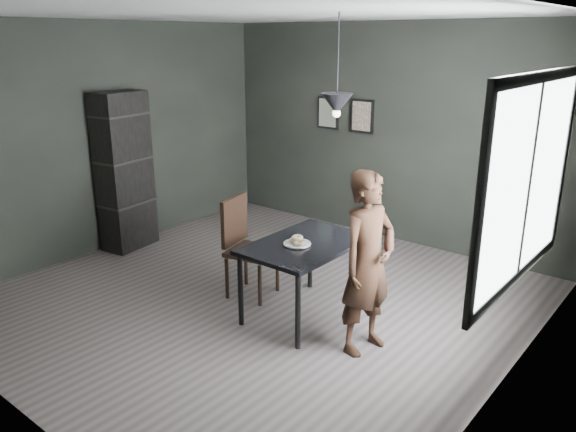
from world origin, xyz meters
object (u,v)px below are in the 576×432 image
Objects in this scene: woman at (368,263)px; wood_chair at (244,240)px; white_plate at (297,244)px; pendant_lamp at (337,104)px; cafe_table at (305,250)px; shelf_unit at (124,172)px.

woman reaches higher than wood_chair.
white_plate is 1.34m from pendant_lamp.
shelf_unit reaches higher than cafe_table.
shelf_unit is at bearing 164.49° from wood_chair.
woman is at bearing -11.58° from cafe_table.
cafe_table is at bearing -158.20° from pendant_lamp.
wood_chair is at bearing -179.08° from cafe_table.
wood_chair is 1.21× the size of pendant_lamp.
wood_chair reaches higher than white_plate.
pendant_lamp is (0.27, 0.20, 1.29)m from white_plate.
pendant_lamp is at bearing 21.80° from cafe_table.
wood_chair is 1.79m from pendant_lamp.
cafe_table is 5.22× the size of white_plate.
white_plate is at bearing -142.94° from pendant_lamp.
white_plate is 0.27× the size of pendant_lamp.
wood_chair is 0.53× the size of shelf_unit.
white_plate is 0.14× the size of woman.
woman is at bearing -12.44° from shelf_unit.
wood_chair is (-0.79, -0.01, -0.08)m from cafe_table.
white_plate is 0.22× the size of wood_chair.
cafe_table is 0.13m from white_plate.
shelf_unit is (-2.13, 0.09, 0.39)m from wood_chair.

